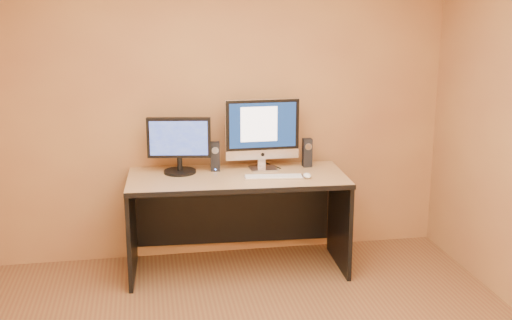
{
  "coord_description": "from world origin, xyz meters",
  "views": [
    {
      "loc": [
        -0.62,
        -3.4,
        2.22
      ],
      "look_at": [
        0.24,
        1.47,
        0.97
      ],
      "focal_mm": 45.0,
      "sensor_mm": 36.0,
      "label": 1
    }
  ],
  "objects": [
    {
      "name": "cable_a",
      "position": [
        0.45,
        1.84,
        0.82
      ],
      "size": [
        0.11,
        0.23,
        0.01
      ],
      "primitive_type": "cylinder",
      "rotation": [
        1.57,
        0.0,
        0.41
      ],
      "color": "black",
      "rests_on": "desk"
    },
    {
      "name": "second_monitor",
      "position": [
        -0.35,
        1.75,
        1.05
      ],
      "size": [
        0.56,
        0.34,
        0.46
      ],
      "primitive_type": null,
      "rotation": [
        0.0,
        0.0,
        -0.15
      ],
      "color": "black",
      "rests_on": "desk"
    },
    {
      "name": "keyboard",
      "position": [
        0.38,
        1.46,
        0.83
      ],
      "size": [
        0.49,
        0.18,
        0.02
      ],
      "primitive_type": "cube",
      "rotation": [
        0.0,
        0.0,
        -0.11
      ],
      "color": "silver",
      "rests_on": "desk"
    },
    {
      "name": "cable_b",
      "position": [
        0.31,
        1.86,
        0.82
      ],
      "size": [
        0.11,
        0.17,
        0.01
      ],
      "primitive_type": "cylinder",
      "rotation": [
        1.57,
        0.0,
        -0.56
      ],
      "color": "black",
      "rests_on": "desk"
    },
    {
      "name": "desk",
      "position": [
        0.11,
        1.57,
        0.41
      ],
      "size": [
        1.8,
        0.86,
        0.82
      ],
      "primitive_type": null,
      "rotation": [
        0.0,
        0.0,
        -0.05
      ],
      "color": "#A97A54",
      "rests_on": "ground"
    },
    {
      "name": "speaker_left",
      "position": [
        -0.05,
        1.77,
        0.94
      ],
      "size": [
        0.08,
        0.08,
        0.24
      ],
      "primitive_type": null,
      "rotation": [
        0.0,
        0.0,
        -0.07
      ],
      "color": "black",
      "rests_on": "desk"
    },
    {
      "name": "speaker_right",
      "position": [
        0.74,
        1.77,
        0.94
      ],
      "size": [
        0.08,
        0.08,
        0.24
      ],
      "primitive_type": null,
      "rotation": [
        0.0,
        0.0,
        -0.01
      ],
      "color": "black",
      "rests_on": "desk"
    },
    {
      "name": "imac",
      "position": [
        0.35,
        1.75,
        1.12
      ],
      "size": [
        0.63,
        0.24,
        0.61
      ],
      "primitive_type": null,
      "rotation": [
        0.0,
        0.0,
        0.01
      ],
      "color": "#B4B4B9",
      "rests_on": "desk"
    },
    {
      "name": "mouse",
      "position": [
        0.65,
        1.42,
        0.84
      ],
      "size": [
        0.08,
        0.12,
        0.04
      ],
      "primitive_type": "ellipsoid",
      "rotation": [
        0.0,
        0.0,
        -0.1
      ],
      "color": "white",
      "rests_on": "desk"
    },
    {
      "name": "walls",
      "position": [
        0.0,
        0.0,
        1.3
      ],
      "size": [
        4.0,
        4.0,
        2.6
      ],
      "primitive_type": null,
      "color": "#A97C44",
      "rests_on": "ground"
    }
  ]
}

